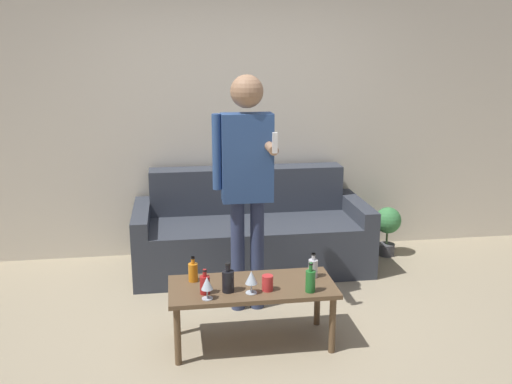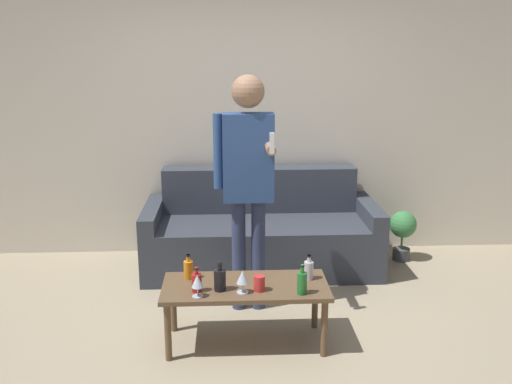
{
  "view_description": "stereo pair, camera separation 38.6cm",
  "coord_description": "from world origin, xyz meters",
  "px_view_note": "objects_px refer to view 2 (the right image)",
  "views": [
    {
      "loc": [
        -0.56,
        -3.43,
        1.98
      ],
      "look_at": [
        0.03,
        0.52,
        0.95
      ],
      "focal_mm": 40.0,
      "sensor_mm": 36.0,
      "label": 1
    },
    {
      "loc": [
        -0.18,
        -3.47,
        1.98
      ],
      "look_at": [
        0.03,
        0.52,
        0.95
      ],
      "focal_mm": 40.0,
      "sensor_mm": 36.0,
      "label": 2
    }
  ],
  "objects_px": {
    "coffee_table": "(245,291)",
    "bottle_orange": "(220,279)",
    "person_standing_front": "(248,171)",
    "couch": "(261,233)"
  },
  "relations": [
    {
      "from": "bottle_orange",
      "to": "coffee_table",
      "type": "bearing_deg",
      "value": 24.96
    },
    {
      "from": "couch",
      "to": "bottle_orange",
      "type": "distance_m",
      "value": 1.55
    },
    {
      "from": "coffee_table",
      "to": "person_standing_front",
      "type": "bearing_deg",
      "value": 86.05
    },
    {
      "from": "couch",
      "to": "bottle_orange",
      "type": "xyz_separation_m",
      "value": [
        -0.36,
        -1.5,
        0.19
      ]
    },
    {
      "from": "coffee_table",
      "to": "bottle_orange",
      "type": "height_order",
      "value": "bottle_orange"
    },
    {
      "from": "couch",
      "to": "coffee_table",
      "type": "xyz_separation_m",
      "value": [
        -0.19,
        -1.42,
        0.06
      ]
    },
    {
      "from": "couch",
      "to": "person_standing_front",
      "type": "xyz_separation_m",
      "value": [
        -0.15,
        -0.88,
        0.77
      ]
    },
    {
      "from": "coffee_table",
      "to": "person_standing_front",
      "type": "xyz_separation_m",
      "value": [
        0.04,
        0.54,
        0.71
      ]
    },
    {
      "from": "couch",
      "to": "coffee_table",
      "type": "relative_size",
      "value": 1.88
    },
    {
      "from": "couch",
      "to": "person_standing_front",
      "type": "bearing_deg",
      "value": -99.8
    }
  ]
}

